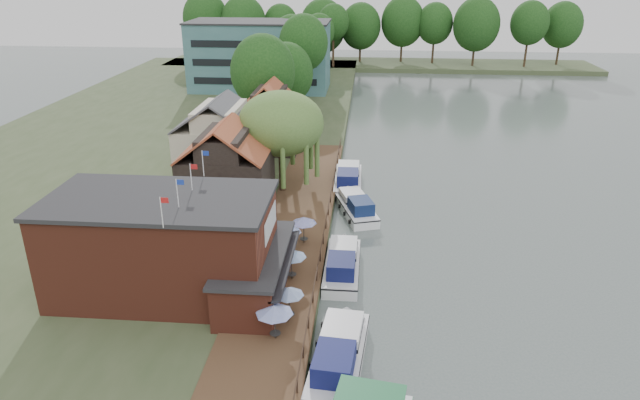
{
  "coord_description": "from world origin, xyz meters",
  "views": [
    {
      "loc": [
        -1.93,
        -35.64,
        23.0
      ],
      "look_at": [
        -6.0,
        12.0,
        3.0
      ],
      "focal_mm": 32.0,
      "sensor_mm": 36.0,
      "label": 1
    }
  ],
  "objects_px": {
    "cottage_c": "(270,116)",
    "cruiser_3": "(348,176)",
    "cruiser_2": "(356,204)",
    "umbrella_4": "(288,239)",
    "umbrella_1": "(289,303)",
    "umbrella_5": "(304,230)",
    "hotel_block": "(260,55)",
    "umbrella_2": "(275,277)",
    "cottage_b": "(221,136)",
    "umbrella_0": "(275,322)",
    "cruiser_0": "(339,351)",
    "willow": "(281,142)",
    "umbrella_3": "(292,264)",
    "cruiser_1": "(342,261)",
    "cottage_a": "(226,167)",
    "pub": "(190,246)"
  },
  "relations": [
    {
      "from": "willow",
      "to": "umbrella_0",
      "type": "height_order",
      "value": "willow"
    },
    {
      "from": "umbrella_2",
      "to": "cruiser_0",
      "type": "height_order",
      "value": "umbrella_2"
    },
    {
      "from": "hotel_block",
      "to": "umbrella_2",
      "type": "height_order",
      "value": "hotel_block"
    },
    {
      "from": "cottage_c",
      "to": "cruiser_2",
      "type": "distance_m",
      "value": 20.88
    },
    {
      "from": "umbrella_1",
      "to": "cruiser_2",
      "type": "xyz_separation_m",
      "value": [
        3.89,
        19.9,
        -1.2
      ]
    },
    {
      "from": "umbrella_1",
      "to": "cruiser_2",
      "type": "distance_m",
      "value": 20.31
    },
    {
      "from": "cottage_b",
      "to": "umbrella_0",
      "type": "relative_size",
      "value": 4.04
    },
    {
      "from": "umbrella_5",
      "to": "cruiser_1",
      "type": "relative_size",
      "value": 0.25
    },
    {
      "from": "cruiser_3",
      "to": "umbrella_2",
      "type": "bearing_deg",
      "value": -100.99
    },
    {
      "from": "cottage_c",
      "to": "umbrella_4",
      "type": "bearing_deg",
      "value": -77.91
    },
    {
      "from": "umbrella_0",
      "to": "umbrella_1",
      "type": "xyz_separation_m",
      "value": [
        0.61,
        2.19,
        0.0
      ]
    },
    {
      "from": "umbrella_5",
      "to": "cruiser_1",
      "type": "xyz_separation_m",
      "value": [
        3.4,
        -2.97,
        -1.14
      ]
    },
    {
      "from": "umbrella_5",
      "to": "cruiser_0",
      "type": "height_order",
      "value": "umbrella_5"
    },
    {
      "from": "hotel_block",
      "to": "umbrella_1",
      "type": "bearing_deg",
      "value": -78.3
    },
    {
      "from": "umbrella_4",
      "to": "umbrella_1",
      "type": "bearing_deg",
      "value": -81.45
    },
    {
      "from": "umbrella_3",
      "to": "cruiser_1",
      "type": "distance_m",
      "value": 4.84
    },
    {
      "from": "umbrella_4",
      "to": "cruiser_2",
      "type": "relative_size",
      "value": 0.26
    },
    {
      "from": "umbrella_3",
      "to": "umbrella_5",
      "type": "relative_size",
      "value": 1.0
    },
    {
      "from": "hotel_block",
      "to": "cruiser_3",
      "type": "height_order",
      "value": "hotel_block"
    },
    {
      "from": "cruiser_1",
      "to": "willow",
      "type": "bearing_deg",
      "value": 115.38
    },
    {
      "from": "cottage_b",
      "to": "umbrella_1",
      "type": "xyz_separation_m",
      "value": [
        11.33,
        -28.01,
        -2.96
      ]
    },
    {
      "from": "cottage_a",
      "to": "umbrella_2",
      "type": "xyz_separation_m",
      "value": [
        6.85,
        -14.81,
        -2.96
      ]
    },
    {
      "from": "cruiser_2",
      "to": "umbrella_2",
      "type": "bearing_deg",
      "value": -125.14
    },
    {
      "from": "cottage_c",
      "to": "umbrella_4",
      "type": "relative_size",
      "value": 3.58
    },
    {
      "from": "umbrella_3",
      "to": "cruiser_2",
      "type": "bearing_deg",
      "value": 73.34
    },
    {
      "from": "umbrella_2",
      "to": "umbrella_5",
      "type": "xyz_separation_m",
      "value": [
        1.2,
        7.91,
        0.0
      ]
    },
    {
      "from": "umbrella_2",
      "to": "cruiser_3",
      "type": "xyz_separation_m",
      "value": [
        4.31,
        24.0,
        -1.06
      ]
    },
    {
      "from": "umbrella_0",
      "to": "umbrella_1",
      "type": "relative_size",
      "value": 1.0
    },
    {
      "from": "cottage_b",
      "to": "umbrella_1",
      "type": "relative_size",
      "value": 4.04
    },
    {
      "from": "pub",
      "to": "umbrella_1",
      "type": "relative_size",
      "value": 8.42
    },
    {
      "from": "umbrella_4",
      "to": "cruiser_0",
      "type": "xyz_separation_m",
      "value": [
        4.85,
        -12.59,
        -1.06
      ]
    },
    {
      "from": "hotel_block",
      "to": "cruiser_2",
      "type": "relative_size",
      "value": 2.79
    },
    {
      "from": "umbrella_3",
      "to": "umbrella_1",
      "type": "bearing_deg",
      "value": -84.23
    },
    {
      "from": "cruiser_1",
      "to": "cruiser_2",
      "type": "height_order",
      "value": "cruiser_1"
    },
    {
      "from": "cottage_c",
      "to": "umbrella_1",
      "type": "relative_size",
      "value": 3.58
    },
    {
      "from": "cottage_c",
      "to": "cruiser_3",
      "type": "distance_m",
      "value": 14.68
    },
    {
      "from": "pub",
      "to": "umbrella_5",
      "type": "distance_m",
      "value": 11.0
    },
    {
      "from": "willow",
      "to": "umbrella_5",
      "type": "xyz_separation_m",
      "value": [
        3.55,
        -11.9,
        -3.93
      ]
    },
    {
      "from": "umbrella_0",
      "to": "umbrella_2",
      "type": "distance_m",
      "value": 5.46
    },
    {
      "from": "umbrella_0",
      "to": "cruiser_2",
      "type": "distance_m",
      "value": 22.58
    },
    {
      "from": "umbrella_0",
      "to": "cruiser_1",
      "type": "distance_m",
      "value": 11.05
    },
    {
      "from": "umbrella_2",
      "to": "umbrella_5",
      "type": "bearing_deg",
      "value": 81.34
    },
    {
      "from": "umbrella_5",
      "to": "cruiser_3",
      "type": "xyz_separation_m",
      "value": [
        3.11,
        16.09,
        -1.06
      ]
    },
    {
      "from": "cottage_c",
      "to": "umbrella_0",
      "type": "relative_size",
      "value": 3.58
    },
    {
      "from": "cottage_b",
      "to": "umbrella_5",
      "type": "bearing_deg",
      "value": -56.81
    },
    {
      "from": "umbrella_1",
      "to": "cruiser_2",
      "type": "relative_size",
      "value": 0.26
    },
    {
      "from": "umbrella_4",
      "to": "cruiser_3",
      "type": "bearing_deg",
      "value": 76.73
    },
    {
      "from": "willow",
      "to": "umbrella_3",
      "type": "bearing_deg",
      "value": -79.49
    },
    {
      "from": "cottage_a",
      "to": "cruiser_3",
      "type": "xyz_separation_m",
      "value": [
        11.16,
        9.19,
        -4.02
      ]
    },
    {
      "from": "hotel_block",
      "to": "umbrella_3",
      "type": "distance_m",
      "value": 70.58
    }
  ]
}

